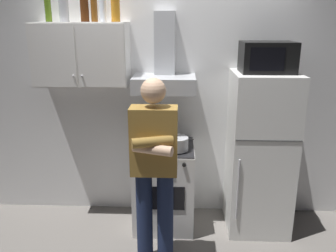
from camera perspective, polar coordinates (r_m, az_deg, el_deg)
ground_plane at (r=3.64m, az=0.00°, el=-17.62°), size 7.00×7.00×0.00m
back_wall_tiled at (r=3.67m, az=0.38°, el=5.72°), size 4.80×0.10×2.70m
upper_cabinet at (r=3.52m, az=-13.99°, el=11.35°), size 0.90×0.37×0.60m
stove_oven at (r=3.63m, az=-0.64°, el=-9.73°), size 0.60×0.62×0.87m
range_hood at (r=3.41m, az=-0.59°, el=9.08°), size 0.60×0.44×0.75m
refrigerator at (r=3.57m, az=14.81°, el=-4.39°), size 0.60×0.62×1.60m
microwave at (r=3.37m, az=15.95°, el=10.81°), size 0.48×0.37×0.28m
person_standing at (r=2.89m, az=-2.28°, el=-6.77°), size 0.38×0.33×1.64m
cooking_pot at (r=3.32m, az=1.47°, el=-2.90°), size 0.32×0.22×0.12m
bottle_canister_steel at (r=3.54m, az=-16.74°, el=17.87°), size 0.09×0.09×0.24m
bottle_olive_oil at (r=3.62m, az=-19.08°, el=17.57°), size 0.06×0.06×0.23m
bottle_beer_brown at (r=3.49m, az=-12.03°, el=18.29°), size 0.06×0.06×0.25m
bottle_rum_dark at (r=3.52m, az=-13.57°, el=18.49°), size 0.08×0.08×0.28m
bottle_liquor_amber at (r=3.42m, az=-8.63°, el=18.87°), size 0.08×0.08×0.29m
bottle_vodka_clear at (r=3.44m, az=-10.73°, el=19.15°), size 0.07×0.07×0.34m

